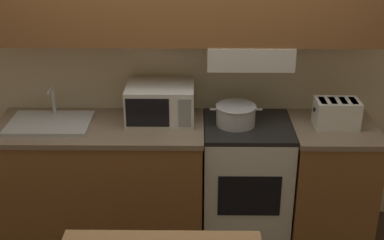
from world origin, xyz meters
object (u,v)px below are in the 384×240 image
(cooking_pot, at_px, (236,114))
(sink_basin, at_px, (50,123))
(toaster, at_px, (337,113))
(stove_range, at_px, (245,181))
(microwave, at_px, (160,102))

(cooking_pot, bearing_deg, sink_basin, -179.11)
(toaster, height_order, sink_basin, sink_basin)
(stove_range, bearing_deg, microwave, 172.11)
(stove_range, xyz_separation_m, sink_basin, (-1.38, -0.02, 0.46))
(microwave, bearing_deg, sink_basin, -172.36)
(cooking_pot, relative_size, toaster, 1.17)
(sink_basin, bearing_deg, stove_range, 0.74)
(sink_basin, bearing_deg, microwave, 7.64)
(microwave, distance_m, toaster, 1.21)
(stove_range, relative_size, cooking_pot, 2.50)
(microwave, bearing_deg, cooking_pot, -8.94)
(stove_range, distance_m, sink_basin, 1.45)
(cooking_pot, bearing_deg, stove_range, -1.53)
(cooking_pot, height_order, microwave, microwave)
(cooking_pot, bearing_deg, microwave, 171.06)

